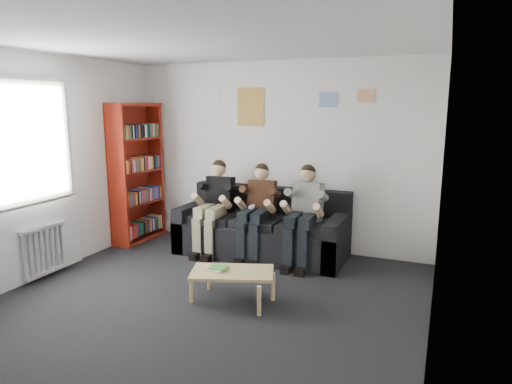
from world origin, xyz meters
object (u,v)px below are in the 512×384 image
at_px(coffee_table, 232,275).
at_px(person_right, 303,215).
at_px(sofa, 262,231).
at_px(person_middle, 257,211).
at_px(bookshelf, 138,173).
at_px(person_left, 214,207).

bearing_deg(coffee_table, person_right, 76.11).
distance_m(sofa, person_middle, 0.39).
xyz_separation_m(bookshelf, person_right, (2.68, -0.11, -0.39)).
height_order(bookshelf, person_middle, bookshelf).
bearing_deg(bookshelf, person_right, 1.89).
bearing_deg(coffee_table, person_left, 124.34).
bearing_deg(sofa, coffee_table, -79.22).
height_order(person_left, person_right, person_right).
xyz_separation_m(sofa, person_left, (-0.66, -0.21, 0.34)).
height_order(person_middle, person_right, person_right).
relative_size(bookshelf, person_right, 1.61).
relative_size(sofa, coffee_table, 2.72).
bearing_deg(person_middle, sofa, 81.70).
xyz_separation_m(coffee_table, person_left, (-0.96, 1.41, 0.36)).
bearing_deg(person_middle, person_right, -8.37).
bearing_deg(sofa, person_right, -17.35).
relative_size(coffee_table, person_middle, 0.67).
bearing_deg(person_right, person_left, -172.97).
height_order(bookshelf, person_left, bookshelf).
bearing_deg(person_right, sofa, 169.68).
relative_size(coffee_table, person_right, 0.66).
bearing_deg(person_left, bookshelf, 170.39).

